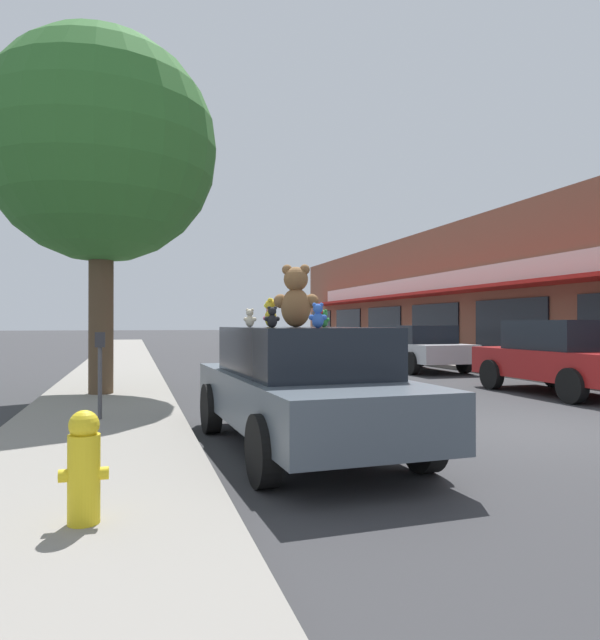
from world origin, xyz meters
name	(u,v)px	position (x,y,z in m)	size (l,w,h in m)	color
ground_plane	(531,431)	(0.00, 0.00, 0.00)	(260.00, 260.00, 0.00)	#333335
sidewalk_near	(88,453)	(-5.95, 0.00, 0.07)	(2.46, 90.00, 0.14)	gray
plush_art_car	(301,385)	(-3.50, -0.23, 0.79)	(2.06, 4.59, 1.49)	#4C5660
teddy_bear_giant	(296,297)	(-3.49, 0.05, 1.87)	(0.60, 0.44, 0.80)	olive
teddy_bear_yellow	(271,313)	(-3.74, 0.37, 1.67)	(0.21, 0.29, 0.38)	yellow
teddy_bear_blue	(318,316)	(-3.64, -1.32, 1.62)	(0.20, 0.13, 0.26)	blue
teddy_bear_green	(324,319)	(-3.10, 0.08, 1.60)	(0.13, 0.17, 0.23)	green
teddy_bear_pink	(270,317)	(-3.62, 0.91, 1.63)	(0.21, 0.14, 0.29)	pink
teddy_bear_black	(272,317)	(-4.02, -0.86, 1.60)	(0.18, 0.11, 0.23)	black
teddy_bear_red	(319,317)	(-3.36, -0.50, 1.61)	(0.18, 0.15, 0.25)	red
teddy_bear_cream	(250,318)	(-4.05, 0.22, 1.60)	(0.18, 0.14, 0.24)	beige
parked_car_far_center	(562,356)	(3.46, 3.36, 0.83)	(1.95, 4.09, 1.61)	maroon
parked_car_far_right	(416,346)	(3.46, 9.99, 0.79)	(1.98, 4.65, 1.48)	#B7B7BC
street_tree	(101,149)	(-6.08, 5.17, 5.04)	(4.59, 4.59, 7.22)	brown
fire_hydrant	(84,467)	(-5.79, -2.63, 0.53)	(0.33, 0.22, 0.79)	yellow
parking_meter	(100,364)	(-5.93, 1.93, 0.95)	(0.14, 0.10, 1.27)	#4C4C51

